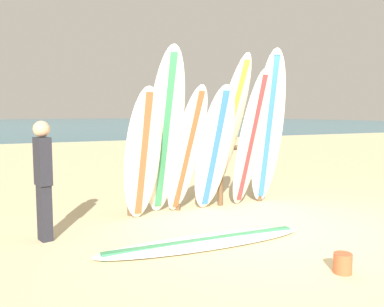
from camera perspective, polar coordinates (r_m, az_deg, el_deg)
ground_plane at (r=5.77m, az=11.50°, el=-10.38°), size 120.00×120.00×0.00m
ocean_water at (r=62.54m, az=-22.12°, el=3.94°), size 120.00×80.00×0.01m
surfboard_rack at (r=6.75m, az=1.08°, el=-1.86°), size 2.51×0.09×1.14m
surfboard_leaning_far_left at (r=5.89m, az=-6.93°, el=-0.20°), size 0.61×0.63×1.97m
surfboard_leaning_left at (r=6.10m, az=-3.84°, el=2.80°), size 0.57×0.85×2.56m
surfboard_leaning_center_left at (r=6.20m, az=-0.72°, el=0.32°), size 0.67×0.92×2.01m
surfboard_leaning_center at (r=6.35m, az=3.15°, el=0.49°), size 0.58×0.83×2.02m
surfboard_leaning_center_right at (r=6.59m, az=4.90°, el=2.75°), size 0.55×1.19×2.50m
surfboard_leaning_right at (r=6.71m, az=8.23°, el=1.86°), size 0.51×0.82×2.28m
surfboard_leaning_far_right at (r=7.04m, az=10.64°, el=3.46°), size 0.66×0.74×2.64m
surfboard_lying_on_sand at (r=5.02m, az=1.70°, el=-12.33°), size 2.71×0.60×0.08m
beachgoer_standing at (r=5.33m, az=-20.19°, el=-2.90°), size 0.21×0.27×1.50m
small_boat_offshore at (r=37.46m, az=-3.21°, el=3.77°), size 1.75×2.24×0.71m
sand_bucket at (r=4.44m, az=20.43°, el=-14.26°), size 0.18×0.18×0.20m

